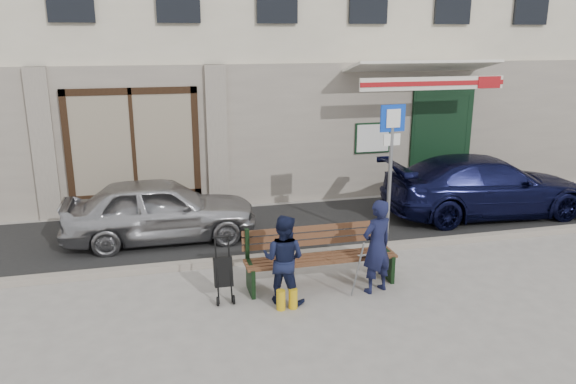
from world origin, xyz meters
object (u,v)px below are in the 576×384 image
object	(u,v)px
bench	(318,258)
car_silver	(160,209)
man	(377,246)
woman	(284,259)
stroller	(223,273)
car_navy	(485,186)
parking_sign	(391,153)

from	to	relation	value
bench	car_silver	bearing A→B (deg)	131.15
bench	man	size ratio (longest dim) A/B	1.63
car_silver	bench	world-z (taller)	car_silver
woman	stroller	size ratio (longest dim) A/B	1.41
car_navy	stroller	xyz separation A→B (m)	(-6.08, -2.70, -0.23)
bench	stroller	size ratio (longest dim) A/B	2.52
parking_sign	bench	distance (m)	2.66
parking_sign	stroller	size ratio (longest dim) A/B	2.76
woman	parking_sign	bearing A→B (deg)	-109.48
car_navy	bench	distance (m)	5.25
car_navy	man	size ratio (longest dim) A/B	3.06
parking_sign	woman	xyz separation A→B (m)	(-2.47, -1.87, -1.08)
stroller	car_navy	bearing A→B (deg)	24.84
car_silver	bench	distance (m)	3.53
car_navy	man	bearing A→B (deg)	130.66
parking_sign	bench	size ratio (longest dim) A/B	1.09
bench	stroller	world-z (taller)	bench
car_navy	bench	xyz separation A→B (m)	(-4.58, -2.56, -0.19)
woman	bench	bearing A→B (deg)	-113.85
car_silver	car_navy	distance (m)	6.90
bench	stroller	distance (m)	1.51
bench	parking_sign	bearing A→B (deg)	38.64
car_silver	man	bearing A→B (deg)	-134.09
parking_sign	stroller	world-z (taller)	parking_sign
car_silver	stroller	bearing A→B (deg)	-163.14
man	parking_sign	bearing A→B (deg)	-138.04
car_silver	parking_sign	xyz separation A→B (m)	(4.13, -1.20, 1.14)
bench	woman	distance (m)	0.81
parking_sign	man	bearing A→B (deg)	-122.99
parking_sign	bench	bearing A→B (deg)	-145.89
bench	stroller	xyz separation A→B (m)	(-1.50, -0.15, -0.04)
man	car_silver	bearing A→B (deg)	-64.28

